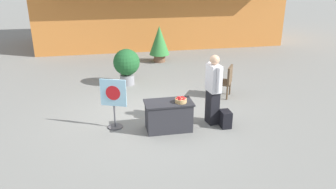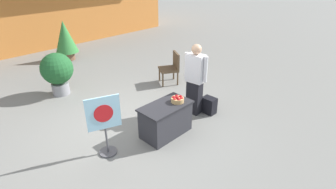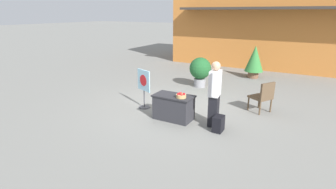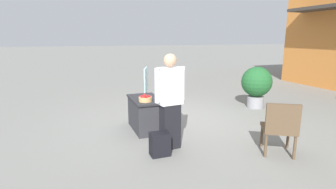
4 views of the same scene
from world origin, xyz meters
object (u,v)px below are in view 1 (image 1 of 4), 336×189
(patio_chair, at_px, (225,80))
(potted_plant_far_right, at_px, (159,42))
(backpack, at_px, (225,119))
(display_table, at_px, (169,116))
(poster_board, at_px, (114,101))
(person_visitor, at_px, (213,89))
(potted_plant_near_left, at_px, (127,64))
(apple_basket, at_px, (181,100))

(patio_chair, relative_size, potted_plant_far_right, 0.65)
(backpack, bearing_deg, display_table, 174.38)
(poster_board, bearing_deg, patio_chair, 134.96)
(backpack, relative_size, potted_plant_far_right, 0.28)
(potted_plant_far_right, bearing_deg, person_visitor, -87.41)
(potted_plant_near_left, xyz_separation_m, potted_plant_far_right, (1.58, 2.66, 0.13))
(patio_chair, bearing_deg, backpack, 101.71)
(person_visitor, bearing_deg, apple_basket, 7.53)
(apple_basket, xyz_separation_m, potted_plant_near_left, (-0.98, 3.65, -0.07))
(patio_chair, bearing_deg, person_visitor, 91.83)
(patio_chair, xyz_separation_m, potted_plant_far_right, (-1.24, 4.39, 0.31))
(poster_board, relative_size, potted_plant_near_left, 1.03)
(potted_plant_far_right, bearing_deg, apple_basket, -95.40)
(display_table, xyz_separation_m, patio_chair, (2.11, 1.84, 0.18))
(backpack, xyz_separation_m, poster_board, (-2.67, 0.50, 0.49))
(poster_board, xyz_separation_m, potted_plant_near_left, (0.57, 3.20, 0.02))
(apple_basket, xyz_separation_m, patio_chair, (1.83, 1.92, -0.24))
(apple_basket, relative_size, poster_board, 0.22)
(apple_basket, xyz_separation_m, person_visitor, (0.87, 0.23, 0.13))
(person_visitor, xyz_separation_m, backpack, (0.25, -0.29, -0.70))
(display_table, bearing_deg, potted_plant_far_right, 82.02)
(potted_plant_near_left, bearing_deg, person_visitor, -61.51)
(apple_basket, distance_m, potted_plant_far_right, 6.34)
(backpack, distance_m, poster_board, 2.76)
(potted_plant_near_left, bearing_deg, poster_board, -100.08)
(backpack, xyz_separation_m, patio_chair, (0.71, 1.97, 0.33))
(person_visitor, relative_size, potted_plant_near_left, 1.45)
(display_table, distance_m, person_visitor, 1.28)
(patio_chair, relative_size, potted_plant_near_left, 0.80)
(apple_basket, distance_m, potted_plant_near_left, 3.78)
(apple_basket, bearing_deg, patio_chair, 46.32)
(display_table, bearing_deg, poster_board, 164.20)
(poster_board, relative_size, patio_chair, 1.29)
(potted_plant_near_left, bearing_deg, potted_plant_far_right, 59.37)
(display_table, xyz_separation_m, backpack, (1.40, -0.14, -0.15))
(person_visitor, height_order, potted_plant_far_right, person_visitor)
(apple_basket, relative_size, potted_plant_near_left, 0.23)
(display_table, distance_m, potted_plant_near_left, 3.65)
(poster_board, height_order, patio_chair, poster_board)
(backpack, xyz_separation_m, potted_plant_near_left, (-2.10, 3.70, 0.51))
(person_visitor, height_order, patio_chair, person_visitor)
(apple_basket, height_order, poster_board, poster_board)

